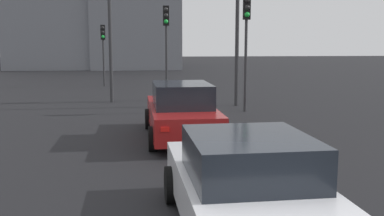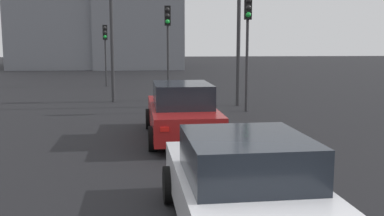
{
  "view_description": "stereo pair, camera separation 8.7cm",
  "coord_description": "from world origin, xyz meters",
  "views": [
    {
      "loc": [
        -4.5,
        1.15,
        2.74
      ],
      "look_at": [
        6.84,
        -0.03,
        1.05
      ],
      "focal_mm": 41.88,
      "sensor_mm": 36.0,
      "label": 1
    },
    {
      "loc": [
        -4.51,
        1.06,
        2.74
      ],
      "look_at": [
        6.84,
        -0.03,
        1.05
      ],
      "focal_mm": 41.88,
      "sensor_mm": 36.0,
      "label": 2
    }
  ],
  "objects": [
    {
      "name": "car_red_lead",
      "position": [
        8.05,
        0.16,
        0.77
      ],
      "size": [
        4.86,
        2.08,
        1.6
      ],
      "rotation": [
        0.0,
        0.0,
        0.03
      ],
      "color": "maroon",
      "rests_on": "ground_plane"
    },
    {
      "name": "car_white_second",
      "position": [
        1.53,
        -0.25,
        0.72
      ],
      "size": [
        4.36,
        2.21,
        1.47
      ],
      "rotation": [
        0.0,
        0.0,
        0.04
      ],
      "color": "silver",
      "rests_on": "ground_plane"
    },
    {
      "name": "street_lamp_far",
      "position": [
        16.1,
        2.71,
        4.28
      ],
      "size": [
        0.56,
        0.36,
        7.26
      ],
      "color": "#2D2D30",
      "rests_on": "ground_plane"
    },
    {
      "name": "building_facade_left",
      "position": [
        46.55,
        2.0,
        5.53
      ],
      "size": [
        15.11,
        8.83,
        11.06
      ],
      "primitive_type": "cube",
      "color": "slate",
      "rests_on": "ground_plane"
    },
    {
      "name": "traffic_light_near_left",
      "position": [
        12.74,
        -2.76,
        3.21
      ],
      "size": [
        0.32,
        0.3,
        4.49
      ],
      "rotation": [
        0.0,
        0.0,
        3.06
      ],
      "color": "#2D2D30",
      "rests_on": "ground_plane"
    },
    {
      "name": "traffic_light_near_right",
      "position": [
        16.45,
        0.18,
        3.14
      ],
      "size": [
        0.32,
        0.3,
        4.38
      ],
      "rotation": [
        0.0,
        0.0,
        3.05
      ],
      "color": "#2D2D30",
      "rests_on": "ground_plane"
    },
    {
      "name": "traffic_light_far_left",
      "position": [
        23.55,
        3.71,
        2.72
      ],
      "size": [
        0.32,
        0.3,
        3.76
      ],
      "rotation": [
        0.0,
        0.0,
        3.22
      ],
      "color": "#2D2D30",
      "rests_on": "ground_plane"
    },
    {
      "name": "street_lamp_kerbside",
      "position": [
        14.45,
        -2.74,
        4.33
      ],
      "size": [
        0.56,
        0.36,
        7.35
      ],
      "color": "#2D2D30",
      "rests_on": "ground_plane"
    }
  ]
}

